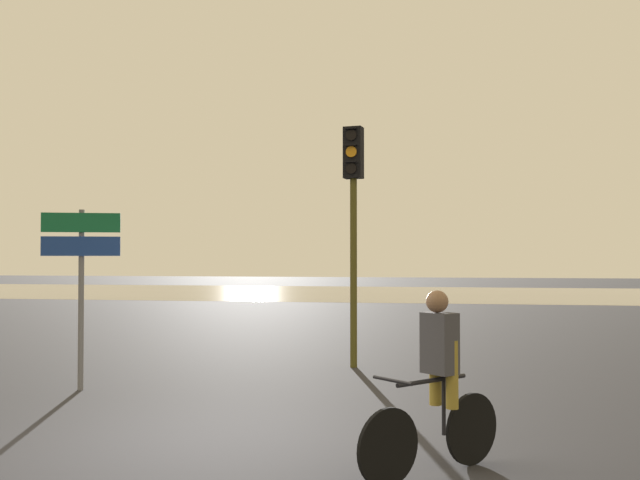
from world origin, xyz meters
TOP-DOWN VIEW (x-y plane):
  - ground_plane at (0.00, 0.00)m, footprint 120.00×120.00m
  - water_strip at (0.00, 30.77)m, footprint 80.00×16.00m
  - traffic_light_center at (1.00, 5.50)m, footprint 0.35×0.37m
  - direction_sign_post at (-2.60, 2.72)m, footprint 1.05×0.39m
  - cyclist at (2.48, -0.40)m, footprint 1.19×1.28m

SIDE VIEW (x-z plane):
  - ground_plane at x=0.00m, z-range 0.00..0.00m
  - water_strip at x=0.00m, z-range 0.00..0.01m
  - cyclist at x=2.48m, z-range 0.01..1.63m
  - direction_sign_post at x=-2.60m, z-range 0.49..3.09m
  - traffic_light_center at x=1.00m, z-range 0.83..5.01m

